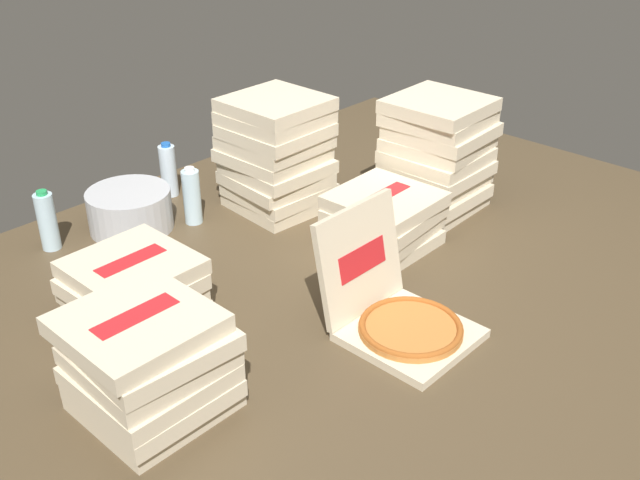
# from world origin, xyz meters

# --- Properties ---
(ground_plane) EXTENTS (3.20, 2.40, 0.02)m
(ground_plane) POSITION_xyz_m (0.00, 0.00, -0.01)
(ground_plane) COLOR #4C3D28
(open_pizza_box) EXTENTS (0.35, 0.43, 0.37)m
(open_pizza_box) POSITION_xyz_m (-0.11, -0.29, 0.08)
(open_pizza_box) COLOR beige
(open_pizza_box) RESTS_ON ground_plane
(pizza_stack_right_near) EXTENTS (0.38, 0.38, 0.21)m
(pizza_stack_right_near) POSITION_xyz_m (-0.61, 0.36, 0.10)
(pizza_stack_right_near) COLOR beige
(pizza_stack_right_near) RESTS_ON ground_plane
(pizza_stack_left_near) EXTENTS (0.39, 0.38, 0.46)m
(pizza_stack_left_near) POSITION_xyz_m (0.24, 0.60, 0.23)
(pizza_stack_left_near) COLOR beige
(pizza_stack_left_near) RESTS_ON ground_plane
(pizza_stack_left_mid) EXTENTS (0.38, 0.38, 0.31)m
(pizza_stack_left_mid) POSITION_xyz_m (-0.83, -0.04, 0.15)
(pizza_stack_left_mid) COLOR beige
(pizza_stack_left_mid) RESTS_ON ground_plane
(pizza_stack_right_far) EXTENTS (0.38, 0.38, 0.46)m
(pizza_stack_right_far) POSITION_xyz_m (0.67, 0.13, 0.23)
(pizza_stack_right_far) COLOR beige
(pizza_stack_right_far) RESTS_ON ground_plane
(pizza_stack_center_far) EXTENTS (0.39, 0.39, 0.21)m
(pizza_stack_center_far) POSITION_xyz_m (0.29, 0.09, 0.10)
(pizza_stack_center_far) COLOR beige
(pizza_stack_center_far) RESTS_ON ground_plane
(ice_bucket) EXTENTS (0.32, 0.32, 0.16)m
(ice_bucket) POSITION_xyz_m (-0.28, 0.87, 0.08)
(ice_bucket) COLOR #B7BABF
(ice_bucket) RESTS_ON ground_plane
(water_bottle_0) EXTENTS (0.07, 0.07, 0.23)m
(water_bottle_0) POSITION_xyz_m (-0.08, 0.73, 0.11)
(water_bottle_0) COLOR silver
(water_bottle_0) RESTS_ON ground_plane
(water_bottle_1) EXTENTS (0.07, 0.07, 0.23)m
(water_bottle_1) POSITION_xyz_m (0.01, 1.00, 0.11)
(water_bottle_1) COLOR silver
(water_bottle_1) RESTS_ON ground_plane
(water_bottle_2) EXTENTS (0.07, 0.07, 0.23)m
(water_bottle_2) POSITION_xyz_m (-0.57, 0.95, 0.11)
(water_bottle_2) COLOR silver
(water_bottle_2) RESTS_ON ground_plane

